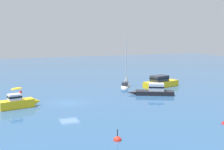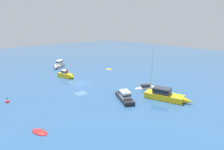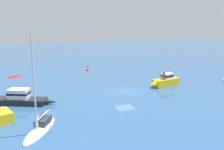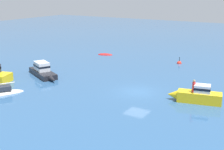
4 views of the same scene
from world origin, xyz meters
name	(u,v)px [view 3 (image 3 of 4)]	position (x,y,z in m)	size (l,w,h in m)	color
ground_plane	(125,91)	(0.00, 0.00, 0.00)	(160.00, 160.00, 0.00)	#2D5684
launch	(165,81)	(6.59, 0.19, 0.74)	(5.51, 2.47, 2.37)	yellow
launch_1	(22,98)	(-13.69, -0.73, 0.68)	(7.08, 4.31, 1.83)	black
skiff	(15,77)	(-14.15, 15.09, 0.00)	(2.86, 1.96, 0.49)	#B21E1E
yacht	(40,128)	(-12.50, -9.11, 0.18)	(4.27, 5.92, 9.39)	silver
channel_buoy	(88,71)	(-0.84, 15.68, 0.01)	(0.75, 0.75, 1.39)	red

